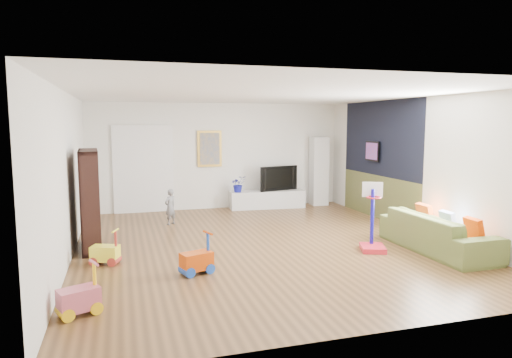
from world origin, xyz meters
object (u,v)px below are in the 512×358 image
object	(u,v)px
sofa	(437,232)
basketball_hoop	(374,217)
bookshelf	(90,200)
media_console	(267,199)

from	to	relation	value
sofa	basketball_hoop	size ratio (longest dim) A/B	1.89
bookshelf	basketball_hoop	bearing A→B (deg)	-21.38
media_console	bookshelf	size ratio (longest dim) A/B	1.12
media_console	bookshelf	xyz separation A→B (m)	(-4.16, -2.83, 0.64)
media_console	sofa	world-z (taller)	sofa
media_console	bookshelf	distance (m)	5.07
media_console	basketball_hoop	bearing A→B (deg)	-79.48
bookshelf	media_console	bearing A→B (deg)	30.97
bookshelf	basketball_hoop	size ratio (longest dim) A/B	1.47
sofa	basketball_hoop	distance (m)	1.13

